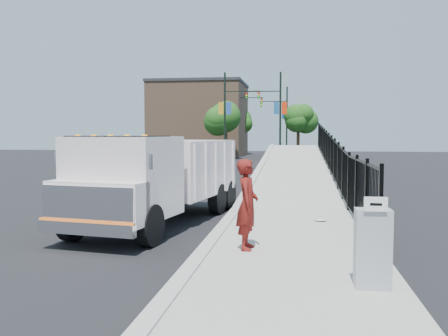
# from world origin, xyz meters

# --- Properties ---
(ground) EXTENTS (120.00, 120.00, 0.00)m
(ground) POSITION_xyz_m (0.00, 0.00, 0.00)
(ground) COLOR black
(ground) RESTS_ON ground
(sidewalk) EXTENTS (3.55, 12.00, 0.12)m
(sidewalk) POSITION_xyz_m (1.93, -2.00, 0.06)
(sidewalk) COLOR #9E998E
(sidewalk) RESTS_ON ground
(curb) EXTENTS (0.30, 12.00, 0.16)m
(curb) POSITION_xyz_m (0.00, -2.00, 0.08)
(curb) COLOR #ADAAA3
(curb) RESTS_ON ground
(ramp) EXTENTS (3.95, 24.06, 3.19)m
(ramp) POSITION_xyz_m (2.12, 16.00, 0.00)
(ramp) COLOR #9E998E
(ramp) RESTS_ON ground
(iron_fence) EXTENTS (0.10, 28.00, 1.80)m
(iron_fence) POSITION_xyz_m (3.55, 12.00, 0.90)
(iron_fence) COLOR black
(iron_fence) RESTS_ON ground
(truck) EXTENTS (3.55, 7.66, 2.52)m
(truck) POSITION_xyz_m (-1.94, 1.35, 1.42)
(truck) COLOR black
(truck) RESTS_ON ground
(worker) EXTENTS (0.47, 0.70, 1.90)m
(worker) POSITION_xyz_m (0.89, -1.75, 1.07)
(worker) COLOR maroon
(worker) RESTS_ON sidewalk
(utility_cabinet) EXTENTS (0.55, 0.40, 1.25)m
(utility_cabinet) POSITION_xyz_m (3.10, -4.07, 0.75)
(utility_cabinet) COLOR gray
(utility_cabinet) RESTS_ON sidewalk
(arrow_sign) EXTENTS (0.35, 0.04, 0.22)m
(arrow_sign) POSITION_xyz_m (3.10, -4.29, 1.48)
(arrow_sign) COLOR white
(arrow_sign) RESTS_ON utility_cabinet
(debris) EXTENTS (0.36, 0.36, 0.09)m
(debris) POSITION_xyz_m (2.58, 1.87, 0.17)
(debris) COLOR silver
(debris) RESTS_ON sidewalk
(light_pole_0) EXTENTS (3.77, 0.22, 8.00)m
(light_pole_0) POSITION_xyz_m (-4.20, 32.60, 4.36)
(light_pole_0) COLOR black
(light_pole_0) RESTS_ON ground
(light_pole_1) EXTENTS (3.78, 0.22, 8.00)m
(light_pole_1) POSITION_xyz_m (0.15, 32.96, 4.36)
(light_pole_1) COLOR black
(light_pole_1) RESTS_ON ground
(light_pole_2) EXTENTS (3.77, 0.22, 8.00)m
(light_pole_2) POSITION_xyz_m (-4.49, 40.78, 4.36)
(light_pole_2) COLOR black
(light_pole_2) RESTS_ON ground
(light_pole_3) EXTENTS (3.78, 0.22, 8.00)m
(light_pole_3) POSITION_xyz_m (0.47, 47.29, 4.36)
(light_pole_3) COLOR black
(light_pole_3) RESTS_ON ground
(tree_0) EXTENTS (3.07, 3.07, 5.53)m
(tree_0) POSITION_xyz_m (-4.84, 35.51, 3.97)
(tree_0) COLOR #382314
(tree_0) RESTS_ON ground
(tree_1) EXTENTS (2.43, 2.43, 5.22)m
(tree_1) POSITION_xyz_m (2.09, 41.02, 3.93)
(tree_1) COLOR #382314
(tree_1) RESTS_ON ground
(tree_2) EXTENTS (2.47, 2.47, 5.23)m
(tree_2) POSITION_xyz_m (-4.66, 47.68, 3.94)
(tree_2) COLOR #382314
(tree_2) RESTS_ON ground
(building) EXTENTS (10.00, 10.00, 8.00)m
(building) POSITION_xyz_m (-9.00, 44.00, 4.00)
(building) COLOR #8C664C
(building) RESTS_ON ground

